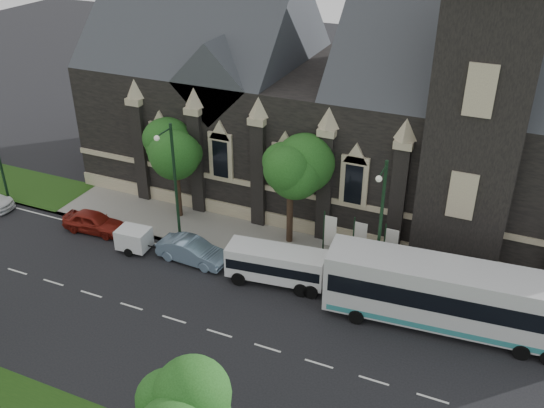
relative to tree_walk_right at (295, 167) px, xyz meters
The scene contains 15 objects.
ground 12.61m from the tree_walk_right, 106.69° to the right, with size 160.00×160.00×0.00m, color black.
sidewalk 6.69m from the tree_walk_right, 159.33° to the right, with size 80.00×5.00×0.15m, color gray.
museum 8.62m from the tree_walk_right, 76.72° to the left, with size 40.00×17.70×29.90m.
tree_walk_right is the anchor object (origin of this frame).
tree_walk_left 9.01m from the tree_walk_right, behind, with size 3.91×3.91×7.64m.
street_lamp_near 7.72m from the tree_walk_right, 28.06° to the right, with size 0.36×1.88×9.00m.
street_lamp_mid 8.10m from the tree_walk_right, 153.35° to the right, with size 0.36×1.88×9.00m.
banner_flag_left 4.92m from the tree_walk_right, 29.10° to the right, with size 0.90×0.10×4.00m.
banner_flag_center 6.36m from the tree_walk_right, 18.64° to the right, with size 0.90×0.10×4.00m.
banner_flag_right 8.05m from the tree_walk_right, 13.60° to the right, with size 0.90×0.10×4.00m.
tour_coach 12.86m from the tree_walk_right, 23.42° to the right, with size 13.96×4.06×4.02m.
shuttle_bus 6.65m from the tree_walk_right, 80.48° to the right, with size 6.46×2.93×2.41m.
box_trailer 12.08m from the tree_walk_right, 150.44° to the right, with size 3.16×1.86×1.66m.
sedan 8.84m from the tree_walk_right, 136.53° to the right, with size 1.71×4.89×1.61m, color #7D9AB4.
car_far_red 15.37m from the tree_walk_right, 161.91° to the right, with size 1.84×4.58×1.56m, color maroon.
Camera 1 is at (16.23, -22.66, 22.75)m, focal length 39.37 mm.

